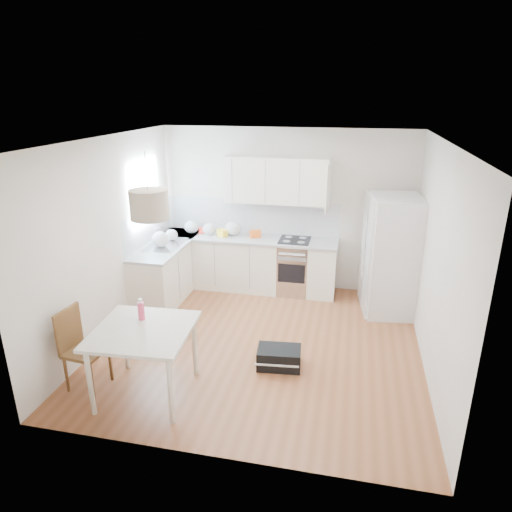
{
  "coord_description": "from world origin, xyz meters",
  "views": [
    {
      "loc": [
        1.09,
        -5.33,
        3.23
      ],
      "look_at": [
        -0.15,
        0.4,
        1.11
      ],
      "focal_mm": 32.0,
      "sensor_mm": 36.0,
      "label": 1
    }
  ],
  "objects_px": {
    "refrigerator": "(392,255)",
    "dining_chair": "(86,350)",
    "dining_table": "(143,336)",
    "gym_bag": "(279,357)"
  },
  "relations": [
    {
      "from": "dining_table",
      "to": "gym_bag",
      "type": "relative_size",
      "value": 2.05
    },
    {
      "from": "refrigerator",
      "to": "dining_chair",
      "type": "distance_m",
      "value": 4.47
    },
    {
      "from": "dining_table",
      "to": "gym_bag",
      "type": "bearing_deg",
      "value": 28.16
    },
    {
      "from": "refrigerator",
      "to": "gym_bag",
      "type": "distance_m",
      "value": 2.5
    },
    {
      "from": "dining_chair",
      "to": "gym_bag",
      "type": "xyz_separation_m",
      "value": [
        2.08,
        0.86,
        -0.36
      ]
    },
    {
      "from": "refrigerator",
      "to": "gym_bag",
      "type": "bearing_deg",
      "value": -133.26
    },
    {
      "from": "gym_bag",
      "to": "refrigerator",
      "type": "bearing_deg",
      "value": 48.17
    },
    {
      "from": "refrigerator",
      "to": "dining_table",
      "type": "height_order",
      "value": "refrigerator"
    },
    {
      "from": "refrigerator",
      "to": "dining_table",
      "type": "bearing_deg",
      "value": -142.25
    },
    {
      "from": "dining_table",
      "to": "dining_chair",
      "type": "distance_m",
      "value": 0.76
    }
  ]
}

